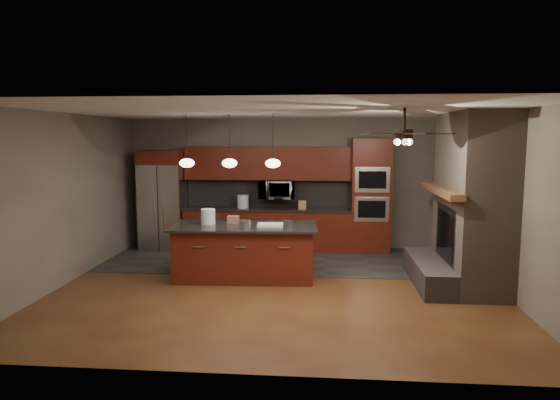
# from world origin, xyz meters

# --- Properties ---
(ground) EXTENTS (7.00, 7.00, 0.00)m
(ground) POSITION_xyz_m (0.00, 0.00, 0.00)
(ground) COLOR brown
(ground) RESTS_ON ground
(ceiling) EXTENTS (7.00, 6.00, 0.02)m
(ceiling) POSITION_xyz_m (0.00, 0.00, 2.80)
(ceiling) COLOR white
(ceiling) RESTS_ON back_wall
(back_wall) EXTENTS (7.00, 0.02, 2.80)m
(back_wall) POSITION_xyz_m (0.00, 3.00, 1.40)
(back_wall) COLOR gray
(back_wall) RESTS_ON ground
(right_wall) EXTENTS (0.02, 6.00, 2.80)m
(right_wall) POSITION_xyz_m (3.50, 0.00, 1.40)
(right_wall) COLOR gray
(right_wall) RESTS_ON ground
(left_wall) EXTENTS (0.02, 6.00, 2.80)m
(left_wall) POSITION_xyz_m (-3.50, 0.00, 1.40)
(left_wall) COLOR gray
(left_wall) RESTS_ON ground
(slate_tile_patch) EXTENTS (7.00, 2.40, 0.01)m
(slate_tile_patch) POSITION_xyz_m (0.00, 1.80, 0.01)
(slate_tile_patch) COLOR #363331
(slate_tile_patch) RESTS_ON ground
(fireplace_column) EXTENTS (1.30, 2.10, 2.80)m
(fireplace_column) POSITION_xyz_m (3.04, 0.40, 1.30)
(fireplace_column) COLOR #746252
(fireplace_column) RESTS_ON ground
(back_cabinetry) EXTENTS (3.59, 0.64, 2.20)m
(back_cabinetry) POSITION_xyz_m (-0.48, 2.74, 0.89)
(back_cabinetry) COLOR #601A11
(back_cabinetry) RESTS_ON ground
(oven_tower) EXTENTS (0.80, 0.63, 2.38)m
(oven_tower) POSITION_xyz_m (1.70, 2.69, 1.19)
(oven_tower) COLOR #601A11
(oven_tower) RESTS_ON ground
(microwave) EXTENTS (0.73, 0.41, 0.50)m
(microwave) POSITION_xyz_m (-0.27, 2.75, 1.30)
(microwave) COLOR silver
(microwave) RESTS_ON back_cabinetry
(refrigerator) EXTENTS (0.91, 0.75, 2.13)m
(refrigerator) POSITION_xyz_m (-2.72, 2.62, 1.06)
(refrigerator) COLOR silver
(refrigerator) RESTS_ON ground
(kitchen_island) EXTENTS (2.51, 1.23, 0.92)m
(kitchen_island) POSITION_xyz_m (-0.62, 0.48, 0.46)
(kitchen_island) COLOR #601A11
(kitchen_island) RESTS_ON ground
(white_bucket) EXTENTS (0.33, 0.33, 0.26)m
(white_bucket) POSITION_xyz_m (-1.25, 0.54, 1.05)
(white_bucket) COLOR white
(white_bucket) RESTS_ON kitchen_island
(paint_can) EXTENTS (0.25, 0.25, 0.13)m
(paint_can) POSITION_xyz_m (-0.57, 0.22, 0.99)
(paint_can) COLOR #A4A3A8
(paint_can) RESTS_ON kitchen_island
(paint_tray) EXTENTS (0.44, 0.32, 0.04)m
(paint_tray) POSITION_xyz_m (-0.17, 0.44, 0.94)
(paint_tray) COLOR white
(paint_tray) RESTS_ON kitchen_island
(cardboard_box) EXTENTS (0.20, 0.15, 0.13)m
(cardboard_box) POSITION_xyz_m (-0.85, 0.69, 0.98)
(cardboard_box) COLOR #8C6448
(cardboard_box) RESTS_ON kitchen_island
(counter_bucket) EXTENTS (0.28, 0.28, 0.28)m
(counter_bucket) POSITION_xyz_m (-1.00, 2.70, 1.04)
(counter_bucket) COLOR silver
(counter_bucket) RESTS_ON back_cabinetry
(counter_box) EXTENTS (0.18, 0.16, 0.18)m
(counter_box) POSITION_xyz_m (0.27, 2.65, 0.99)
(counter_box) COLOR tan
(counter_box) RESTS_ON back_cabinetry
(pendant_left) EXTENTS (0.26, 0.26, 0.92)m
(pendant_left) POSITION_xyz_m (-1.65, 0.70, 1.96)
(pendant_left) COLOR black
(pendant_left) RESTS_ON ceiling
(pendant_center) EXTENTS (0.26, 0.26, 0.92)m
(pendant_center) POSITION_xyz_m (-0.90, 0.70, 1.96)
(pendant_center) COLOR black
(pendant_center) RESTS_ON ceiling
(pendant_right) EXTENTS (0.26, 0.26, 0.92)m
(pendant_right) POSITION_xyz_m (-0.15, 0.70, 1.96)
(pendant_right) COLOR black
(pendant_right) RESTS_ON ceiling
(ceiling_fan) EXTENTS (1.27, 1.33, 0.41)m
(ceiling_fan) POSITION_xyz_m (1.80, -0.80, 2.46)
(ceiling_fan) COLOR black
(ceiling_fan) RESTS_ON ceiling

